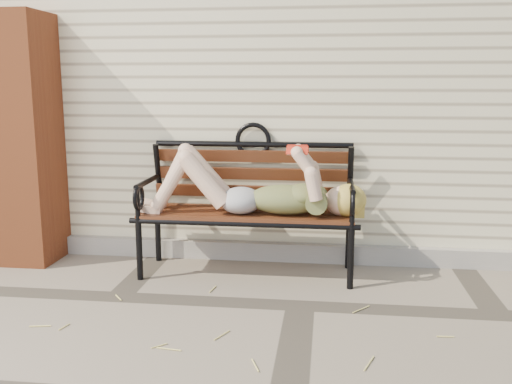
# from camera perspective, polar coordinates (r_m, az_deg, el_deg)

# --- Properties ---
(ground) EXTENTS (80.00, 80.00, 0.00)m
(ground) POSITION_cam_1_polar(r_m,az_deg,el_deg) (3.86, 4.45, -11.27)
(ground) COLOR #776B5C
(ground) RESTS_ON ground
(house_wall) EXTENTS (8.00, 4.00, 3.00)m
(house_wall) POSITION_cam_1_polar(r_m,az_deg,el_deg) (6.58, 5.97, 11.17)
(house_wall) COLOR beige
(house_wall) RESTS_ON ground
(foundation_strip) EXTENTS (8.00, 0.10, 0.15)m
(foundation_strip) POSITION_cam_1_polar(r_m,az_deg,el_deg) (4.75, 5.05, -6.06)
(foundation_strip) COLOR #A9A399
(foundation_strip) RESTS_ON ground
(brick_pillar) EXTENTS (0.50, 0.50, 2.00)m
(brick_pillar) POSITION_cam_1_polar(r_m,az_deg,el_deg) (4.99, -22.38, 4.84)
(brick_pillar) COLOR #A24A24
(brick_pillar) RESTS_ON ground
(garden_bench) EXTENTS (1.77, 0.70, 1.14)m
(garden_bench) POSITION_cam_1_polar(r_m,az_deg,el_deg) (4.40, -0.70, 0.25)
(garden_bench) COLOR black
(garden_bench) RESTS_ON ground
(reading_woman) EXTENTS (1.67, 0.38, 0.52)m
(reading_woman) POSITION_cam_1_polar(r_m,az_deg,el_deg) (4.26, -0.77, 0.41)
(reading_woman) COLOR #08383E
(reading_woman) RESTS_ON ground
(straw_scatter) EXTENTS (2.42, 1.51, 0.01)m
(straw_scatter) POSITION_cam_1_polar(r_m,az_deg,el_deg) (3.33, 4.48, -14.84)
(straw_scatter) COLOR #E7D670
(straw_scatter) RESTS_ON ground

